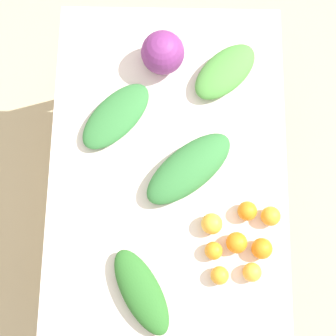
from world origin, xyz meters
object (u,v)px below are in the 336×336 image
Objects in this scene: orange_0 at (262,249)px; orange_2 at (214,251)px; orange_3 at (252,272)px; cabbage_purple at (163,53)px; greens_bunch_kale at (225,72)px; greens_bunch_scallion at (189,169)px; orange_5 at (271,216)px; orange_6 at (247,211)px; orange_7 at (212,224)px; orange_4 at (220,275)px; greens_bunch_chard at (141,292)px; orange_1 at (237,243)px; greens_bunch_dandelion at (116,116)px.

orange_2 is at bearing 93.41° from orange_0.
orange_2 is 0.15m from orange_3.
orange_3 is at bearing -157.83° from cabbage_purple.
greens_bunch_kale is 0.76m from orange_3.
greens_bunch_scallion is 5.26× the size of orange_5.
orange_0 is 1.06× the size of orange_5.
orange_0 is 0.14m from orange_6.
orange_0 is 0.98× the size of orange_7.
orange_6 reaches higher than orange_4.
orange_3 is (-0.81, -0.33, -0.05)m from cabbage_purple.
greens_bunch_chard is at bearing 127.63° from orange_6.
greens_bunch_chard is 0.88m from greens_bunch_kale.
greens_bunch_chard is 1.11× the size of greens_bunch_kale.
orange_1 is at bearing 127.94° from orange_5.
greens_bunch_scallion is 4.98× the size of orange_0.
orange_4 is at bearing 138.82° from orange_5.
orange_4 is (0.06, -0.27, -0.01)m from greens_bunch_chard.
cabbage_purple is 2.56× the size of orange_4.
orange_1 is at bearing -62.42° from greens_bunch_chard.
greens_bunch_kale is 0.58m from orange_5.
orange_2 is at bearing 176.07° from greens_bunch_kale.
greens_bunch_chard is 0.65m from greens_bunch_dandelion.
greens_bunch_kale is 3.79× the size of orange_1.
greens_bunch_scallion is 0.40m from orange_4.
cabbage_purple reaches higher than orange_4.
greens_bunch_scallion is 0.32m from orange_1.
cabbage_purple reaches higher than greens_bunch_kale.
orange_7 reaches higher than orange_0.
orange_1 is at bearing 160.44° from orange_6.
orange_3 is at bearing -173.38° from greens_bunch_kale.
orange_3 is 0.22m from orange_6.
orange_0 reaches higher than orange_6.
cabbage_purple is at bearing 77.72° from greens_bunch_kale.
greens_bunch_dandelion is at bearing 43.81° from orange_1.
orange_1 reaches higher than orange_0.
orange_1 is 1.07× the size of orange_5.
cabbage_purple is 2.33× the size of orange_6.
orange_1 reaches higher than orange_2.
cabbage_purple reaches higher than orange_0.
orange_6 is at bearing 78.53° from orange_5.
greens_bunch_dandelion is 0.65m from orange_1.
orange_3 is 0.11m from orange_4.
orange_0 is (-0.49, -0.54, 0.01)m from greens_bunch_dandelion.
greens_bunch_scallion is at bearing 31.55° from orange_3.
orange_1 is 0.11m from orange_3.
orange_3 is (-0.07, -0.13, 0.00)m from orange_2.
orange_3 is at bearing -139.79° from orange_7.
greens_bunch_scallion is at bearing 22.80° from orange_7.
orange_7 is (0.18, 0.03, 0.01)m from orange_4.
orange_4 is 0.28m from orange_5.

